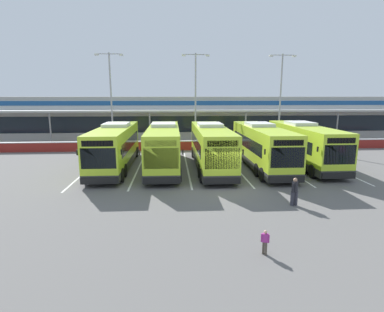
% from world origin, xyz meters
% --- Properties ---
extents(ground_plane, '(200.00, 200.00, 0.00)m').
position_xyz_m(ground_plane, '(0.00, 0.00, 0.00)').
color(ground_plane, '#605E5B').
extents(terminal_building, '(70.00, 13.00, 6.00)m').
position_xyz_m(terminal_building, '(-0.00, 26.91, 3.01)').
color(terminal_building, silver).
rests_on(terminal_building, ground).
extents(red_barrier_wall, '(60.00, 0.40, 1.10)m').
position_xyz_m(red_barrier_wall, '(0.00, 14.50, 0.56)').
color(red_barrier_wall, maroon).
rests_on(red_barrier_wall, ground).
extents(coach_bus_leftmost, '(2.99, 12.16, 3.78)m').
position_xyz_m(coach_bus_leftmost, '(-8.24, 6.32, 1.79)').
color(coach_bus_leftmost, '#B7DB2D').
rests_on(coach_bus_leftmost, ground).
extents(coach_bus_left_centre, '(2.99, 12.16, 3.78)m').
position_xyz_m(coach_bus_left_centre, '(-4.10, 6.07, 1.79)').
color(coach_bus_left_centre, '#B7DB2D').
rests_on(coach_bus_left_centre, ground).
extents(coach_bus_centre, '(2.99, 12.16, 3.78)m').
position_xyz_m(coach_bus_centre, '(-0.07, 5.77, 1.79)').
color(coach_bus_centre, '#B7DB2D').
rests_on(coach_bus_centre, ground).
extents(coach_bus_right_centre, '(2.99, 12.16, 3.78)m').
position_xyz_m(coach_bus_right_centre, '(4.34, 5.78, 1.79)').
color(coach_bus_right_centre, '#B7DB2D').
rests_on(coach_bus_right_centre, ground).
extents(coach_bus_rightmost, '(2.99, 12.16, 3.78)m').
position_xyz_m(coach_bus_rightmost, '(8.38, 6.53, 1.79)').
color(coach_bus_rightmost, '#B7DB2D').
rests_on(coach_bus_rightmost, ground).
extents(bay_stripe_far_west, '(0.14, 13.00, 0.01)m').
position_xyz_m(bay_stripe_far_west, '(-10.50, 6.00, 0.00)').
color(bay_stripe_far_west, silver).
rests_on(bay_stripe_far_west, ground).
extents(bay_stripe_west, '(0.14, 13.00, 0.01)m').
position_xyz_m(bay_stripe_west, '(-6.30, 6.00, 0.00)').
color(bay_stripe_west, silver).
rests_on(bay_stripe_west, ground).
extents(bay_stripe_mid_west, '(0.14, 13.00, 0.01)m').
position_xyz_m(bay_stripe_mid_west, '(-2.10, 6.00, 0.00)').
color(bay_stripe_mid_west, silver).
rests_on(bay_stripe_mid_west, ground).
extents(bay_stripe_centre, '(0.14, 13.00, 0.01)m').
position_xyz_m(bay_stripe_centre, '(2.10, 6.00, 0.00)').
color(bay_stripe_centre, silver).
rests_on(bay_stripe_centre, ground).
extents(bay_stripe_mid_east, '(0.14, 13.00, 0.01)m').
position_xyz_m(bay_stripe_mid_east, '(6.30, 6.00, 0.00)').
color(bay_stripe_mid_east, silver).
rests_on(bay_stripe_mid_east, ground).
extents(bay_stripe_east, '(0.14, 13.00, 0.01)m').
position_xyz_m(bay_stripe_east, '(10.50, 6.00, 0.00)').
color(bay_stripe_east, silver).
rests_on(bay_stripe_east, ground).
extents(pedestrian_in_dark_coat, '(0.45, 0.44, 1.62)m').
position_xyz_m(pedestrian_in_dark_coat, '(3.46, -3.71, 0.87)').
color(pedestrian_in_dark_coat, '#33333D').
rests_on(pedestrian_in_dark_coat, ground).
extents(pedestrian_child, '(0.33, 0.24, 1.00)m').
position_xyz_m(pedestrian_child, '(0.19, -8.86, 0.54)').
color(pedestrian_child, '#4C4238').
rests_on(pedestrian_child, ground).
extents(lamp_post_west, '(3.24, 0.28, 11.00)m').
position_xyz_m(lamp_post_west, '(-10.51, 17.27, 6.29)').
color(lamp_post_west, '#9E9EA3').
rests_on(lamp_post_west, ground).
extents(lamp_post_centre, '(3.24, 0.28, 11.00)m').
position_xyz_m(lamp_post_centre, '(-0.51, 17.16, 6.29)').
color(lamp_post_centre, '#9E9EA3').
rests_on(lamp_post_centre, ground).
extents(lamp_post_east, '(3.24, 0.28, 11.00)m').
position_xyz_m(lamp_post_east, '(9.82, 17.01, 6.29)').
color(lamp_post_east, '#9E9EA3').
rests_on(lamp_post_east, ground).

